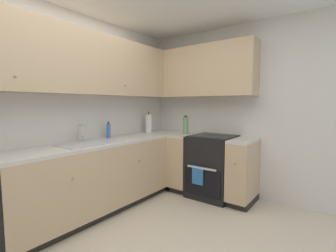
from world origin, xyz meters
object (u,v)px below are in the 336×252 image
Objects in this scene: paper_towel_roll at (149,123)px; oil_bottle at (186,125)px; soap_bottle at (109,131)px; oven_range at (213,166)px.

paper_towel_roll reaches higher than oil_bottle.
soap_bottle is 0.82m from paper_towel_roll.
oil_bottle is (0.19, -0.61, -0.01)m from paper_towel_roll.
oil_bottle reaches higher than soap_bottle.
oven_range is at bearing -87.75° from oil_bottle.
oven_range is 1.24m from paper_towel_roll.
soap_bottle is at bearing 133.08° from oven_range.
soap_bottle is (-1.02, 1.10, 0.54)m from oven_range.
oil_bottle is (-0.02, 0.47, 0.57)m from oven_range.
oil_bottle reaches higher than oven_range.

